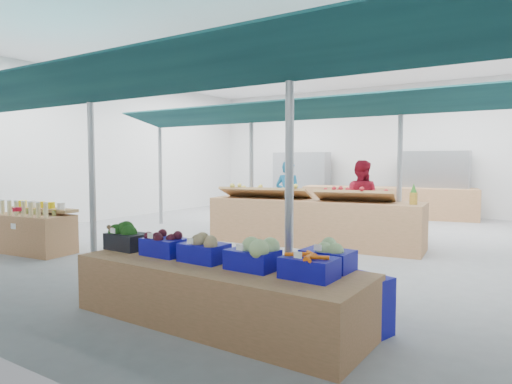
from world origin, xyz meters
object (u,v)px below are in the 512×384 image
fruit_counter (313,222)px  crate_stack (365,304)px  veg_counter (217,293)px  vendor_right (360,200)px  vendor_left (288,197)px  bottle_shelf (34,231)px

fruit_counter → crate_stack: size_ratio=7.46×
veg_counter → vendor_right: size_ratio=1.89×
veg_counter → crate_stack: bearing=22.4°
vendor_left → fruit_counter: bearing=131.3°
veg_counter → vendor_right: 5.79m
bottle_shelf → fruit_counter: 5.44m
crate_stack → vendor_left: (-3.75, 5.17, 0.58)m
fruit_counter → bottle_shelf: bearing=-145.3°
veg_counter → bottle_shelf: bearing=169.0°
bottle_shelf → vendor_right: (4.71, 4.66, 0.47)m
fruit_counter → vendor_right: vendor_right is taller
bottle_shelf → vendor_left: (2.91, 4.66, 0.47)m
vendor_left → vendor_right: bearing=173.9°
vendor_left → bottle_shelf: bearing=51.9°
bottle_shelf → veg_counter: size_ratio=0.52×
vendor_right → crate_stack: bearing=104.5°
veg_counter → vendor_left: (-2.31, 5.75, 0.55)m
crate_stack → vendor_left: vendor_left is taller
veg_counter → vendor_right: bearing=95.8°
vendor_right → vendor_left: bearing=-6.1°
vendor_right → veg_counter: bearing=88.9°
crate_stack → vendor_left: bearing=126.0°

